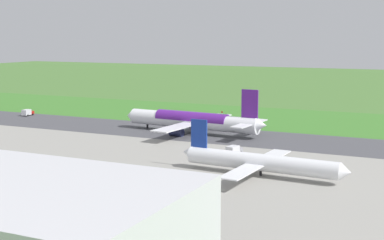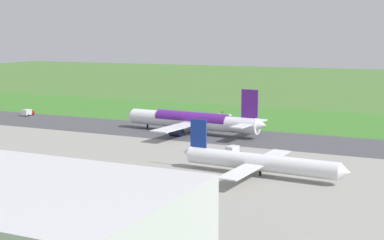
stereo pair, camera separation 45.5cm
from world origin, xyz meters
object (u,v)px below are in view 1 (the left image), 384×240
Objects in this scene: service_truck_baggage at (234,150)px; service_truck_fuel at (27,112)px; airliner_main at (193,121)px; traffic_cone_orange at (205,116)px; airliner_parked_near at (260,162)px; no_stopping_sign at (222,114)px.

service_truck_fuel is (103.93, -35.12, 0.00)m from service_truck_baggage.
airliner_main reaches higher than service_truck_fuel.
traffic_cone_orange is at bearing -157.33° from service_truck_fuel.
service_truck_fuel is (78.94, -8.46, -2.95)m from airliner_main.
service_truck_baggage and service_truck_fuel have the same top height.
service_truck_fuel is at bearing -24.69° from airliner_parked_near.
airliner_parked_near reaches higher than no_stopping_sign.
airliner_main reaches higher than airliner_parked_near.
service_truck_fuel is at bearing -18.67° from service_truck_baggage.
service_truck_fuel is (117.71, -54.11, -1.94)m from airliner_parked_near.
airliner_main is 8.86× the size of service_truck_baggage.
traffic_cone_orange is (7.99, -0.99, -1.44)m from no_stopping_sign.
no_stopping_sign is 5.30× the size of traffic_cone_orange.
airliner_main reaches higher than traffic_cone_orange.
airliner_parked_near is 6.98× the size of service_truck_fuel.
airliner_parked_near is 6.87× the size of service_truck_baggage.
airliner_parked_near is at bearing 125.95° from service_truck_baggage.
airliner_parked_near is 96.55m from traffic_cone_orange.
airliner_parked_near reaches higher than service_truck_baggage.
service_truck_baggage is 73.13m from traffic_cone_orange.
traffic_cone_orange is (50.72, -82.09, -3.07)m from airliner_parked_near.
service_truck_baggage is at bearing -54.05° from airliner_parked_near.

